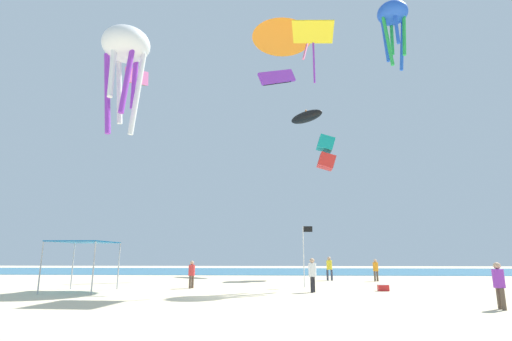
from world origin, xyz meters
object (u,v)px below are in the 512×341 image
object	(u,v)px
kite_box_teal	(326,153)
canopy_tent	(84,244)
kite_octopus_white	(126,50)
kite_diamond_yellow	(313,35)
person_central	(329,266)
banner_flag	(305,250)
kite_parafoil_pink	(137,77)
kite_octopus_blue	(393,16)
cooler_box	(383,288)
kite_delta_orange	(282,34)
person_far_shore	(376,268)
person_rightmost	(192,272)
kite_inflatable_black	(306,117)
kite_parafoil_purple	(277,77)
person_near_tent	(312,272)
person_leftmost	(499,282)

from	to	relation	value
kite_box_teal	canopy_tent	bearing A→B (deg)	132.49
kite_octopus_white	kite_diamond_yellow	bearing A→B (deg)	122.73
person_central	kite_box_teal	world-z (taller)	kite_box_teal
banner_flag	kite_parafoil_pink	bearing A→B (deg)	142.29
kite_box_teal	kite_octopus_blue	world-z (taller)	kite_octopus_blue
person_central	kite_octopus_blue	distance (m)	20.65
cooler_box	kite_box_teal	world-z (taller)	kite_box_teal
kite_delta_orange	person_far_shore	bearing A→B (deg)	-141.44
person_rightmost	kite_inflatable_black	distance (m)	27.35
person_rightmost	kite_parafoil_purple	world-z (taller)	kite_parafoil_purple
kite_parafoil_purple	kite_octopus_white	world-z (taller)	kite_parafoil_purple
person_near_tent	kite_parafoil_purple	size ratio (longest dim) A/B	0.44
canopy_tent	person_near_tent	size ratio (longest dim) A/B	1.83
person_leftmost	cooler_box	world-z (taller)	person_leftmost
banner_flag	kite_octopus_blue	distance (m)	20.58
person_central	person_far_shore	xyz separation A→B (m)	(3.32, -0.84, -0.10)
kite_parafoil_pink	person_far_shore	bearing A→B (deg)	78.98
kite_octopus_blue	person_leftmost	bearing A→B (deg)	-4.73
kite_parafoil_purple	kite_delta_orange	size ratio (longest dim) A/B	0.62
person_far_shore	kite_delta_orange	world-z (taller)	kite_delta_orange
kite_parafoil_purple	kite_parafoil_pink	xyz separation A→B (m)	(-14.70, 0.19, 0.55)
person_rightmost	kite_parafoil_pink	xyz separation A→B (m)	(-9.52, 13.60, 19.32)
person_rightmost	kite_diamond_yellow	size ratio (longest dim) A/B	0.40
kite_parafoil_purple	kite_box_teal	bearing A→B (deg)	124.70
kite_delta_orange	kite_parafoil_purple	bearing A→B (deg)	-64.00
person_near_tent	cooler_box	world-z (taller)	person_near_tent
canopy_tent	person_leftmost	xyz separation A→B (m)	(18.32, -5.98, -1.52)
cooler_box	kite_delta_orange	distance (m)	20.89
person_leftmost	canopy_tent	bearing A→B (deg)	-105.47
kite_parafoil_purple	kite_octopus_blue	size ratio (longest dim) A/B	0.69
kite_diamond_yellow	kite_octopus_white	bearing A→B (deg)	103.29
person_far_shore	kite_octopus_blue	xyz separation A→B (m)	(2.24, -1.80, 19.81)
kite_parafoil_purple	kite_octopus_white	xyz separation A→B (m)	(-9.70, -14.58, -4.95)
canopy_tent	person_far_shore	xyz separation A→B (m)	(17.73, 9.41, -1.52)
kite_diamond_yellow	person_leftmost	bearing A→B (deg)	-144.90
kite_delta_orange	person_central	bearing A→B (deg)	-118.32
kite_octopus_white	kite_diamond_yellow	size ratio (longest dim) A/B	1.84
canopy_tent	kite_delta_orange	xyz separation A→B (m)	(11.02, 7.54, 16.98)
canopy_tent	kite_parafoil_pink	bearing A→B (deg)	104.41
person_leftmost	cooler_box	size ratio (longest dim) A/B	2.84
person_leftmost	kite_parafoil_purple	bearing A→B (deg)	-157.84
kite_diamond_yellow	person_rightmost	bearing A→B (deg)	99.57
kite_diamond_yellow	kite_delta_orange	bearing A→B (deg)	28.88
banner_flag	cooler_box	xyz separation A→B (m)	(4.01, -2.21, -2.02)
cooler_box	person_near_tent	bearing A→B (deg)	-164.52
person_rightmost	kite_octopus_white	xyz separation A→B (m)	(-4.52, -1.18, 13.83)
kite_octopus_white	kite_diamond_yellow	world-z (taller)	kite_diamond_yellow
banner_flag	kite_octopus_white	size ratio (longest dim) A/B	0.51
kite_box_teal	kite_diamond_yellow	size ratio (longest dim) A/B	0.85
kite_box_teal	kite_parafoil_purple	bearing A→B (deg)	68.36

